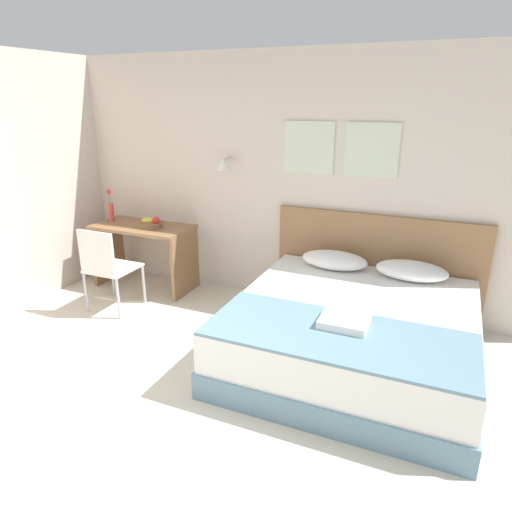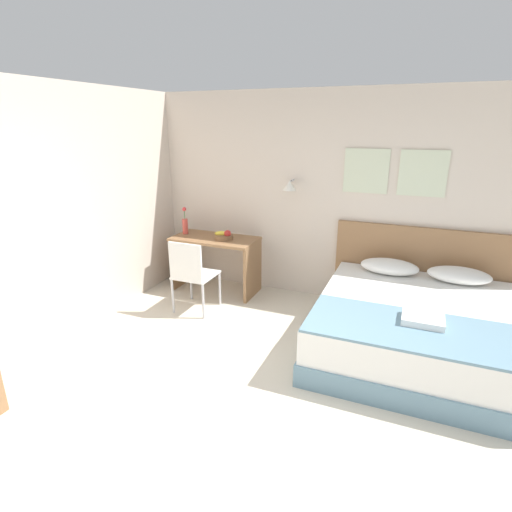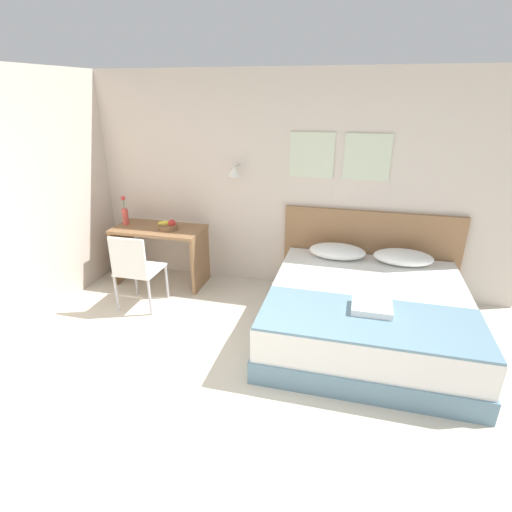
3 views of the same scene
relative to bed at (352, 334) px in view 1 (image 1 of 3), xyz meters
The scene contains 12 objects.
ground_plane 2.13m from the bed, 121.86° to the right, with size 24.00×24.00×0.00m, color beige.
wall_back 1.89m from the bed, 135.47° to the left, with size 5.65×0.31×2.65m.
bed is the anchor object (origin of this frame).
headboard 1.07m from the bed, 90.00° to the left, with size 2.10×0.06×1.08m.
pillow_left 0.93m from the bed, 115.61° to the left, with size 0.66×0.36×0.17m.
pillow_right 0.93m from the bed, 64.39° to the left, with size 0.66×0.36×0.17m.
throw_blanket 0.65m from the bed, 90.00° to the right, with size 1.92×0.80×0.02m.
folded_towel_near_foot 0.55m from the bed, 88.11° to the right, with size 0.35×0.28×0.06m.
desk 2.75m from the bed, 165.26° to the left, with size 1.16×0.59×0.76m.
desk_chair 2.61m from the bed, behind, with size 0.47×0.47×0.92m.
fruit_bowl 2.65m from the bed, 164.71° to the left, with size 0.26×0.25×0.13m.
flower_vase 3.27m from the bed, 166.92° to the left, with size 0.08×0.08×0.38m.
Camera 1 is at (1.75, -1.70, 2.18)m, focal length 32.00 mm.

